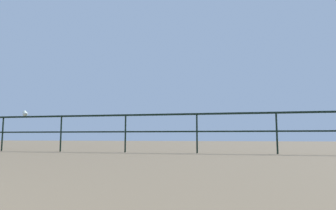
# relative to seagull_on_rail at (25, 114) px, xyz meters

# --- Properties ---
(pier_railing) EXTENTS (19.78, 0.05, 1.04)m
(pier_railing) POSITION_rel_seagull_on_rail_xyz_m (3.21, -0.01, -0.35)
(pier_railing) COLOR black
(pier_railing) RESTS_ON ground_plane
(seagull_on_rail) EXTENTS (0.30, 0.28, 0.17)m
(seagull_on_rail) POSITION_rel_seagull_on_rail_xyz_m (0.00, 0.00, 0.00)
(seagull_on_rail) COLOR silver
(seagull_on_rail) RESTS_ON pier_railing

